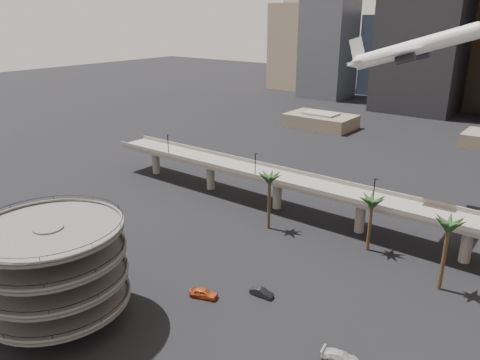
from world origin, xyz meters
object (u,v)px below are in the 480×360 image
Objects in this scene: parking_ramp at (54,265)px; car_b at (262,292)px; car_a at (204,293)px; car_c at (340,357)px; airborne_jet at (413,48)px; overpass at (317,190)px.

parking_ramp is 34.10m from car_b.
parking_ramp reaches higher than car_a.
car_c is at bearing -109.29° from car_a.
airborne_jet is 5.97× the size of car_c.
airborne_jet is at bearing 46.89° from overpass.
car_a is at bearing 77.65° from car_c.
parking_ramp is at bearing -110.33° from airborne_jet.
parking_ramp is 44.51m from car_c.
car_c is (18.06, -6.44, 0.07)m from car_b.
car_b is (21.41, 24.92, -9.13)m from parking_ramp.
car_b is (8.41, -34.08, -6.64)m from overpass.
car_b is 19.17m from car_c.
car_b is at bearing -96.47° from airborne_jet.
car_a is at bearing -88.91° from overpass.
airborne_jet reaches higher than overpass.
car_a is 10.00m from car_b.
car_c is (25.70, 0.00, -0.06)m from car_a.
car_a is at bearing 125.10° from car_b.
parking_ramp is at bearing 102.73° from car_c.
car_b is at bearing 49.33° from parking_ramp.
overpass is at bearing 8.84° from car_b.
car_c is (12.97, -54.94, -38.13)m from airborne_jet.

